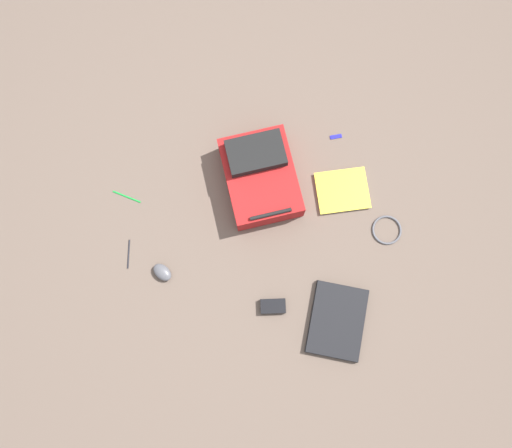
# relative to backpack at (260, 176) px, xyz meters

# --- Properties ---
(ground_plane) EXTENTS (4.11, 4.11, 0.00)m
(ground_plane) POSITION_rel_backpack_xyz_m (0.17, -0.01, -0.07)
(ground_plane) COLOR brown
(backpack) EXTENTS (0.48, 0.41, 0.17)m
(backpack) POSITION_rel_backpack_xyz_m (0.00, 0.00, 0.00)
(backpack) COLOR maroon
(backpack) RESTS_ON ground_plane
(laptop) EXTENTS (0.35, 0.28, 0.03)m
(laptop) POSITION_rel_backpack_xyz_m (0.63, 0.37, -0.06)
(laptop) COLOR black
(laptop) RESTS_ON ground_plane
(book_manual) EXTENTS (0.24, 0.27, 0.02)m
(book_manual) POSITION_rel_backpack_xyz_m (0.04, 0.38, -0.06)
(book_manual) COLOR silver
(book_manual) RESTS_ON ground_plane
(computer_mouse) EXTENTS (0.11, 0.11, 0.04)m
(computer_mouse) POSITION_rel_backpack_xyz_m (0.45, -0.42, -0.05)
(computer_mouse) COLOR #4C4C51
(computer_mouse) RESTS_ON ground_plane
(cable_coil) EXTENTS (0.14, 0.14, 0.01)m
(cable_coil) POSITION_rel_backpack_xyz_m (0.21, 0.59, -0.07)
(cable_coil) COLOR #4C4C51
(cable_coil) RESTS_ON ground_plane
(power_brick) EXTENTS (0.07, 0.12, 0.03)m
(power_brick) POSITION_rel_backpack_xyz_m (0.58, 0.08, -0.06)
(power_brick) COLOR black
(power_brick) RESTS_ON ground_plane
(pen_black) EXTENTS (0.05, 0.13, 0.01)m
(pen_black) POSITION_rel_backpack_xyz_m (0.11, -0.61, -0.07)
(pen_black) COLOR #198C33
(pen_black) RESTS_ON ground_plane
(pen_blue) EXTENTS (0.13, 0.01, 0.01)m
(pen_blue) POSITION_rel_backpack_xyz_m (0.38, -0.58, -0.07)
(pen_blue) COLOR black
(pen_blue) RESTS_ON ground_plane
(usb_stick) EXTENTS (0.03, 0.06, 0.01)m
(usb_stick) POSITION_rel_backpack_xyz_m (-0.23, 0.35, -0.07)
(usb_stick) COLOR #191999
(usb_stick) RESTS_ON ground_plane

